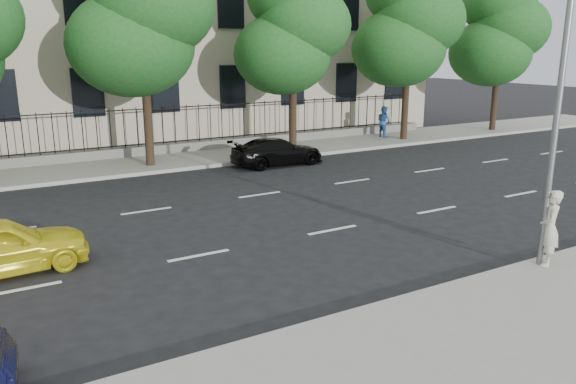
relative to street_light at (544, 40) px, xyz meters
name	(u,v)px	position (x,y,z in m)	size (l,w,h in m)	color
ground	(390,258)	(-2.50, 1.77, -5.15)	(120.00, 120.00, 0.00)	black
near_sidewalk	(531,323)	(-2.50, -2.23, -5.07)	(60.00, 4.00, 0.15)	gray
far_sidewalk	(189,159)	(-2.50, 15.77, -5.07)	(60.00, 4.00, 0.15)	gray
lane_markings	(292,210)	(-2.50, 6.52, -5.14)	(49.60, 4.62, 0.01)	silver
iron_fence	(176,141)	(-2.50, 17.47, -4.50)	(30.00, 0.50, 2.20)	slate
street_light	(544,40)	(0.00, 0.00, 0.00)	(0.25, 3.32, 8.05)	slate
tree_c	(141,11)	(-4.46, 15.13, 1.26)	(5.89, 5.50, 9.80)	#382619
tree_d	(292,28)	(2.54, 15.13, 0.69)	(5.34, 4.94, 8.84)	#382619
tree_e	(408,23)	(9.54, 15.13, 1.05)	(5.71, 5.31, 9.46)	#382619
tree_f	(499,31)	(16.54, 15.13, 0.73)	(5.52, 5.12, 9.01)	#382619
black_sedan	(277,152)	(0.49, 12.87, -4.55)	(1.68, 4.13, 1.20)	black
woman_near	(550,228)	(0.09, -0.63, -4.12)	(0.64, 0.42, 1.76)	beige
pedestrian_far	(384,122)	(8.96, 16.03, -4.14)	(0.83, 0.65, 1.71)	#2B5796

